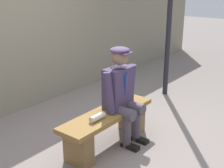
{
  "coord_description": "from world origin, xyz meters",
  "views": [
    {
      "loc": [
        2.68,
        2.16,
        2.01
      ],
      "look_at": [
        -0.09,
        0.0,
        0.81
      ],
      "focal_mm": 48.15,
      "sensor_mm": 36.0,
      "label": 1
    }
  ],
  "objects": [
    {
      "name": "seated_man",
      "position": [
        -0.21,
        0.06,
        0.68
      ],
      "size": [
        0.57,
        0.51,
        1.26
      ],
      "color": "#413453",
      "rests_on": "ground"
    },
    {
      "name": "ground_plane",
      "position": [
        0.0,
        0.0,
        0.0
      ],
      "size": [
        30.0,
        30.0,
        0.0
      ],
      "primitive_type": "plane",
      "color": "gray"
    },
    {
      "name": "rolled_magazine",
      "position": [
        0.26,
        0.05,
        0.5
      ],
      "size": [
        0.22,
        0.08,
        0.08
      ],
      "primitive_type": "cylinder",
      "rotation": [
        0.0,
        1.57,
        -0.02
      ],
      "color": "beige",
      "rests_on": "bench"
    },
    {
      "name": "bench",
      "position": [
        0.0,
        0.0,
        0.3
      ],
      "size": [
        1.45,
        0.4,
        0.46
      ],
      "color": "olive",
      "rests_on": "ground"
    },
    {
      "name": "stadium_wall",
      "position": [
        0.0,
        -1.95,
        1.03
      ],
      "size": [
        12.0,
        0.24,
        2.06
      ],
      "primitive_type": "cube",
      "color": "gray",
      "rests_on": "ground"
    }
  ]
}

